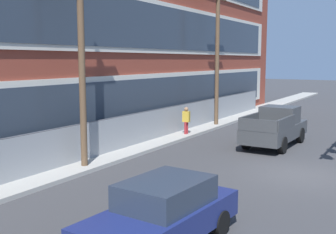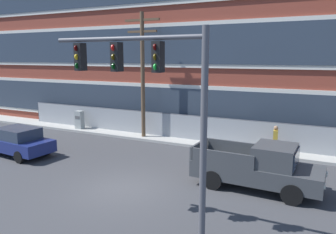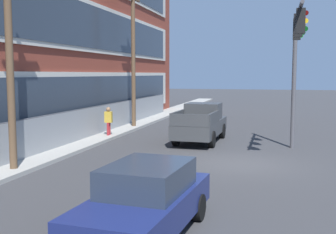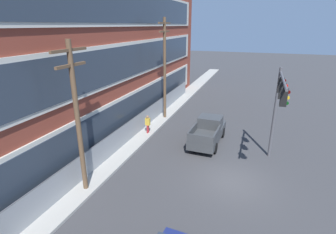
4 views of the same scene
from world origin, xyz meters
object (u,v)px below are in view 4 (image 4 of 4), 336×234
at_px(utility_pole_midblock, 165,65).
at_px(utility_pole_near_corner, 77,114).
at_px(traffic_signal_mast, 279,100).
at_px(pickup_truck_dark_grey, 208,131).
at_px(pedestrian_near_cabinet, 148,124).

bearing_deg(utility_pole_midblock, utility_pole_near_corner, 179.47).
bearing_deg(traffic_signal_mast, utility_pole_midblock, 55.70).
bearing_deg(pickup_truck_dark_grey, utility_pole_midblock, 51.09).
height_order(traffic_signal_mast, pickup_truck_dark_grey, traffic_signal_mast).
distance_m(utility_pole_near_corner, utility_pole_midblock, 12.62).
height_order(pickup_truck_dark_grey, pedestrian_near_cabinet, pickup_truck_dark_grey).
distance_m(traffic_signal_mast, utility_pole_midblock, 11.63).
distance_m(utility_pole_near_corner, pedestrian_near_cabinet, 9.13).
bearing_deg(pedestrian_near_cabinet, pickup_truck_dark_grey, -88.96).
xyz_separation_m(traffic_signal_mast, utility_pole_midblock, (6.54, 9.59, 0.68)).
relative_size(pickup_truck_dark_grey, pedestrian_near_cabinet, 3.11).
bearing_deg(pedestrian_near_cabinet, utility_pole_midblock, 0.03).
bearing_deg(pickup_truck_dark_grey, traffic_signal_mast, -118.43).
xyz_separation_m(traffic_signal_mast, pedestrian_near_cabinet, (2.35, 9.59, -3.57)).
relative_size(utility_pole_near_corner, utility_pole_midblock, 0.87).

